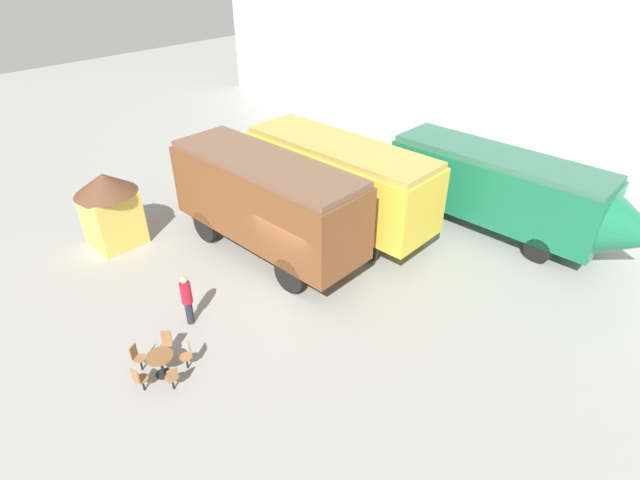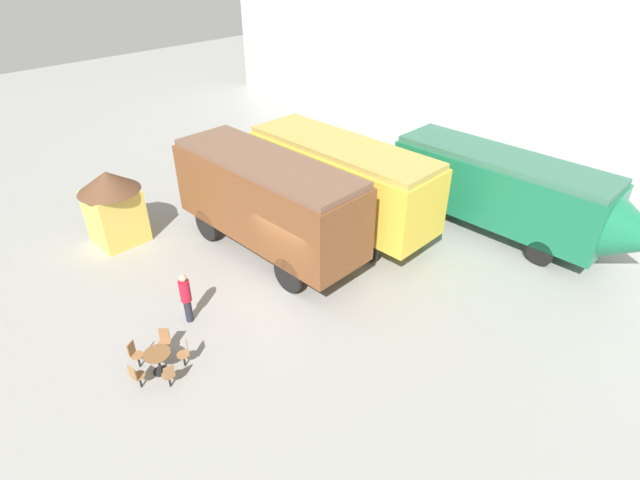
% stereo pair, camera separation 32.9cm
% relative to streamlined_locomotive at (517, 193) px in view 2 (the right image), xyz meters
% --- Properties ---
extents(ground_plane, '(80.00, 80.00, 0.00)m').
position_rel_streamlined_locomotive_xyz_m(ground_plane, '(-3.96, -8.50, -1.92)').
color(ground_plane, gray).
extents(backdrop_wall, '(44.00, 0.15, 9.00)m').
position_rel_streamlined_locomotive_xyz_m(backdrop_wall, '(-3.96, 7.08, 2.58)').
color(backdrop_wall, silver).
rests_on(backdrop_wall, ground_plane).
extents(streamlined_locomotive, '(10.52, 2.53, 3.27)m').
position_rel_streamlined_locomotive_xyz_m(streamlined_locomotive, '(0.00, 0.00, 0.00)').
color(streamlined_locomotive, '#196B47').
rests_on(streamlined_locomotive, ground_plane).
extents(passenger_coach_vintage, '(8.22, 2.69, 3.66)m').
position_rel_streamlined_locomotive_xyz_m(passenger_coach_vintage, '(-5.45, -4.23, 0.27)').
color(passenger_coach_vintage, gold).
rests_on(passenger_coach_vintage, ground_plane).
extents(passenger_coach_wooden, '(8.05, 2.65, 3.82)m').
position_rel_streamlined_locomotive_xyz_m(passenger_coach_wooden, '(-6.10, -7.56, 0.38)').
color(passenger_coach_wooden, brown).
rests_on(passenger_coach_wooden, ground_plane).
extents(cafe_table_near, '(0.75, 0.75, 0.71)m').
position_rel_streamlined_locomotive_xyz_m(cafe_table_near, '(-3.51, -13.89, -1.39)').
color(cafe_table_near, black).
rests_on(cafe_table_near, ground_plane).
extents(cafe_chair_0, '(0.40, 0.39, 0.87)m').
position_rel_streamlined_locomotive_xyz_m(cafe_chair_0, '(-4.17, -14.24, -1.41)').
color(cafe_chair_0, black).
rests_on(cafe_chair_0, ground_plane).
extents(cafe_chair_1, '(0.36, 0.38, 0.87)m').
position_rel_streamlined_locomotive_xyz_m(cafe_chair_1, '(-3.37, -14.63, -1.41)').
color(cafe_chair_1, black).
rests_on(cafe_chair_1, ground_plane).
extents(cafe_chair_2, '(0.37, 0.36, 0.87)m').
position_rel_streamlined_locomotive_xyz_m(cafe_chair_2, '(-2.76, -13.99, -1.41)').
color(cafe_chair_2, black).
rests_on(cafe_chair_2, ground_plane).
extents(cafe_chair_3, '(0.39, 0.40, 0.87)m').
position_rel_streamlined_locomotive_xyz_m(cafe_chair_3, '(-3.18, -13.21, -1.41)').
color(cafe_chair_3, black).
rests_on(cafe_chair_3, ground_plane).
extents(cafe_chair_4, '(0.40, 0.40, 0.87)m').
position_rel_streamlined_locomotive_xyz_m(cafe_chair_4, '(-4.05, -13.37, -1.41)').
color(cafe_chair_4, black).
rests_on(cafe_chair_4, ground_plane).
extents(visitor_person, '(0.34, 0.34, 1.80)m').
position_rel_streamlined_locomotive_xyz_m(visitor_person, '(-4.79, -12.09, -0.94)').
color(visitor_person, '#262633').
rests_on(visitor_person, ground_plane).
extents(ticket_kiosk, '(2.34, 2.34, 3.00)m').
position_rel_streamlined_locomotive_xyz_m(ticket_kiosk, '(-10.98, -11.30, -0.25)').
color(ticket_kiosk, '#DBC151').
rests_on(ticket_kiosk, ground_plane).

